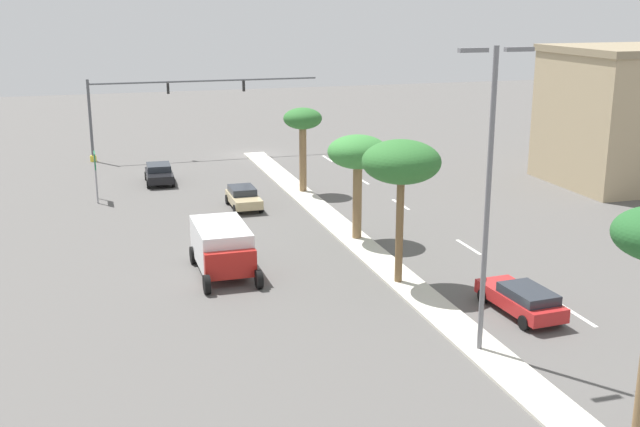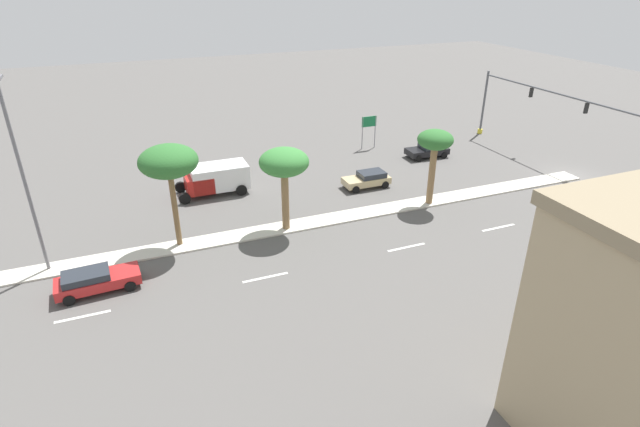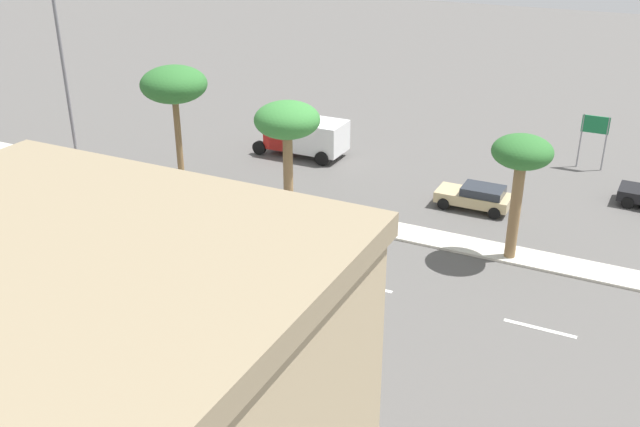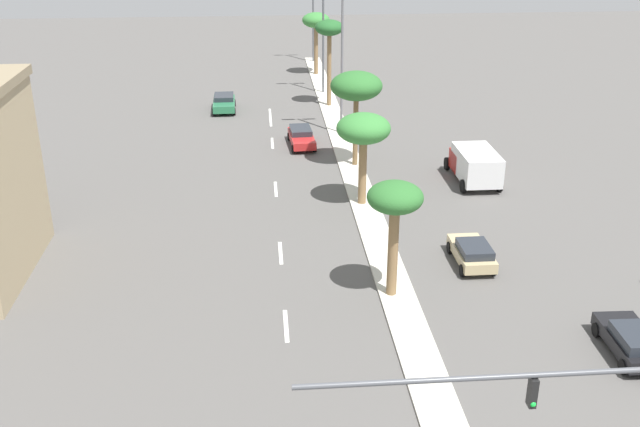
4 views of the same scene
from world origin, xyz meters
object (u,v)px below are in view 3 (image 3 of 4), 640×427
object	(u,v)px
palm_tree_center	(522,158)
sedan_red_leading	(69,180)
directional_road_sign	(595,131)
street_lamp_right	(62,57)
palm_tree_inboard	(174,86)
box_truck	(304,135)
palm_tree_mid	(287,122)
sedan_tan_trailing	(476,196)

from	to	relation	value
palm_tree_center	sedan_red_leading	size ratio (longest dim) A/B	1.26
directional_road_sign	palm_tree_center	xyz separation A→B (m)	(-14.00, 1.72, 2.55)
street_lamp_right	palm_tree_center	bearing A→B (deg)	-90.97
palm_tree_inboard	sedan_red_leading	xyz separation A→B (m)	(-3.62, 5.14, -5.16)
box_truck	street_lamp_right	bearing A→B (deg)	123.81
palm_tree_mid	sedan_tan_trailing	size ratio (longest dim) A/B	1.50
sedan_tan_trailing	box_truck	bearing A→B (deg)	74.00
directional_road_sign	palm_tree_center	size ratio (longest dim) A/B	0.57
sedan_tan_trailing	palm_tree_mid	bearing A→B (deg)	118.33
palm_tree_center	palm_tree_mid	size ratio (longest dim) A/B	1.00
directional_road_sign	palm_tree_inboard	bearing A→B (deg)	122.74
street_lamp_right	sedan_tan_trailing	world-z (taller)	street_lamp_right
sedan_red_leading	box_truck	bearing A→B (deg)	-38.52
directional_road_sign	sedan_red_leading	size ratio (longest dim) A/B	0.72
sedan_red_leading	box_truck	xyz separation A→B (m)	(11.40, -9.08, 0.59)
palm_tree_center	palm_tree_inboard	world-z (taller)	palm_tree_inboard
sedan_tan_trailing	box_truck	size ratio (longest dim) A/B	0.68
street_lamp_right	sedan_red_leading	size ratio (longest dim) A/B	2.47
street_lamp_right	sedan_red_leading	bearing A→B (deg)	-141.52
palm_tree_center	box_truck	bearing A→B (deg)	61.07
palm_tree_inboard	sedan_red_leading	bearing A→B (deg)	125.19
palm_tree_mid	palm_tree_inboard	size ratio (longest dim) A/B	0.86
street_lamp_right	box_truck	world-z (taller)	street_lamp_right
palm_tree_center	sedan_tan_trailing	distance (m)	7.12
palm_tree_mid	palm_tree_inboard	xyz separation A→B (m)	(0.48, 7.34, 0.96)
street_lamp_right	box_truck	size ratio (longest dim) A/B	1.99
directional_road_sign	palm_tree_mid	distance (m)	19.52
palm_tree_center	directional_road_sign	bearing A→B (deg)	-7.02
sedan_tan_trailing	palm_tree_center	bearing A→B (deg)	-148.82
palm_tree_mid	box_truck	bearing A→B (deg)	22.34
palm_tree_center	box_truck	world-z (taller)	palm_tree_center
directional_road_sign	sedan_red_leading	distance (m)	31.10
sedan_red_leading	palm_tree_mid	bearing A→B (deg)	-75.86
directional_road_sign	palm_tree_mid	bearing A→B (deg)	135.78
sedan_red_leading	sedan_tan_trailing	size ratio (longest dim) A/B	1.19
directional_road_sign	box_truck	bearing A→B (deg)	108.39
directional_road_sign	sedan_red_leading	xyz separation A→B (m)	(-17.02, 25.97, -1.71)
sedan_red_leading	sedan_tan_trailing	bearing A→B (deg)	-69.65
directional_road_sign	palm_tree_mid	xyz separation A→B (m)	(-13.88, 13.50, 2.50)
palm_tree_mid	palm_tree_center	bearing A→B (deg)	-90.61
palm_tree_center	box_truck	distance (m)	17.72
palm_tree_mid	palm_tree_inboard	distance (m)	7.41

